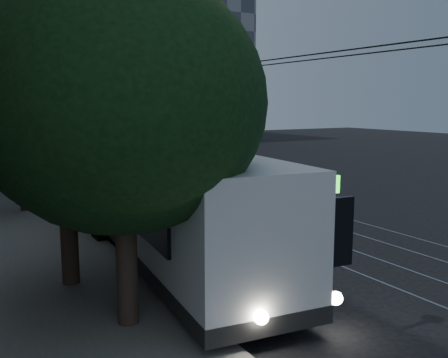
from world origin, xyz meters
name	(u,v)px	position (x,y,z in m)	size (l,w,h in m)	color
ground	(288,249)	(0.00, 0.00, 0.00)	(120.00, 120.00, 0.00)	black
tram_rails	(143,172)	(2.50, 20.00, 0.01)	(4.52, 90.00, 0.02)	gray
overhead_wires	(26,124)	(-4.97, 20.00, 3.47)	(2.23, 90.00, 6.00)	black
building_distant_right	(156,51)	(18.00, 55.00, 12.00)	(22.00, 18.00, 24.00)	#3C424D
trolleybus	(164,199)	(-3.83, 1.26, 1.84)	(4.04, 13.44, 5.63)	silver
pickup_silver	(76,178)	(-3.71, 13.15, 0.90)	(2.98, 6.47, 1.80)	#AEB0B6
car_white_a	(67,176)	(-3.58, 15.67, 0.71)	(1.68, 4.17, 1.42)	#B0B0B5
car_white_b	(57,169)	(-3.28, 19.80, 0.62)	(1.74, 4.29, 1.24)	silver
car_white_c	(19,155)	(-4.30, 29.00, 0.69)	(1.47, 4.22, 1.39)	silver
car_white_d	(12,151)	(-4.30, 33.42, 0.70)	(1.65, 4.10, 1.40)	silver
tree_0	(122,103)	(-6.50, -3.00, 4.74)	(5.80, 5.80, 7.36)	black
tree_1	(65,147)	(-7.00, 0.00, 3.68)	(3.83, 3.83, 5.42)	black
tree_2	(20,119)	(-6.63, 9.99, 4.08)	(4.80, 4.80, 6.26)	black
tree_3	(5,111)	(-6.50, 16.43, 4.30)	(4.86, 4.86, 6.50)	black
streetlamp_near	(194,71)	(-4.80, -2.78, 5.43)	(2.19, 0.44, 8.91)	#515153
streetlamp_far	(29,73)	(-4.78, 18.84, 6.47)	(2.59, 0.44, 10.82)	#515153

